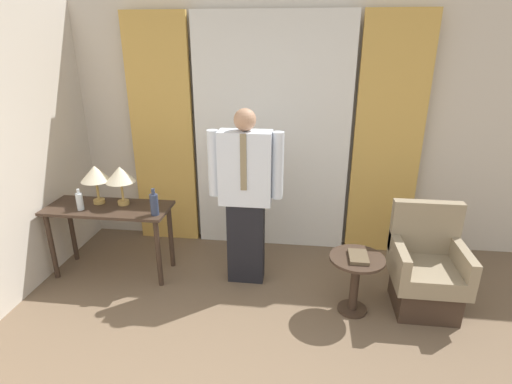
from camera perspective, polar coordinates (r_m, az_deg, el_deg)
name	(u,v)px	position (r m, az deg, el deg)	size (l,w,h in m)	color
wall_back	(272,130)	(4.53, 2.37, 8.90)	(10.00, 0.06, 2.70)	beige
curtain_sheer_center	(271,137)	(4.42, 2.21, 7.80)	(1.69, 0.06, 2.58)	white
curtain_drape_left	(162,134)	(4.68, -13.22, 8.02)	(0.71, 0.06, 2.58)	gold
curtain_drape_right	(388,141)	(4.49, 18.29, 6.97)	(0.71, 0.06, 2.58)	gold
desk	(109,218)	(4.27, -20.20, -3.46)	(1.23, 0.49, 0.74)	#38281E
table_lamp_left	(95,174)	(4.25, -21.99, 2.33)	(0.29, 0.29, 0.40)	tan
table_lamp_right	(120,176)	(4.14, -18.84, 2.24)	(0.29, 0.29, 0.40)	tan
bottle_near_edge	(80,201)	(4.23, -23.88, -1.21)	(0.07, 0.07, 0.21)	silver
bottle_by_lamp	(154,204)	(3.86, -14.33, -1.68)	(0.08, 0.08, 0.26)	#2D3851
person	(246,193)	(3.77, -1.49, -0.17)	(0.70, 0.23, 1.73)	black
armchair	(426,273)	(3.93, 23.09, -10.54)	(0.61, 0.59, 0.95)	#38281E
side_table	(355,275)	(3.66, 14.03, -11.41)	(0.48, 0.48, 0.55)	#38281E
book	(358,257)	(3.55, 14.42, -8.96)	(0.16, 0.24, 0.03)	brown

